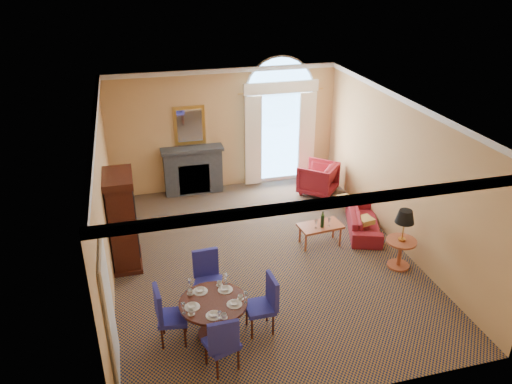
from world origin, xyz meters
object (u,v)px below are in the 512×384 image
object	(u,v)px
sofa	(364,221)
armchair	(318,178)
armoire	(123,222)
coffee_table	(321,226)
dining_table	(214,310)
side_table	(403,232)

from	to	relation	value
sofa	armchair	xyz separation A→B (m)	(-0.29, 2.15, 0.17)
armoire	coffee_table	xyz separation A→B (m)	(4.09, -0.34, -0.51)
armoire	sofa	size ratio (longest dim) A/B	1.15
dining_table	sofa	xyz separation A→B (m)	(3.94, 2.58, -0.28)
armchair	coffee_table	distance (m)	2.61
armoire	armchair	bearing A→B (deg)	23.05
dining_table	side_table	world-z (taller)	side_table
coffee_table	dining_table	bearing A→B (deg)	-146.50
dining_table	coffee_table	xyz separation A→B (m)	(2.76, 2.27, -0.09)
armchair	side_table	size ratio (longest dim) A/B	0.73
armoire	coffee_table	size ratio (longest dim) A/B	2.01
armoire	armchair	distance (m)	5.44
armoire	sofa	xyz separation A→B (m)	(5.27, -0.03, -0.70)
dining_table	side_table	xyz separation A→B (m)	(3.99, 1.06, 0.27)
coffee_table	side_table	xyz separation A→B (m)	(1.23, -1.21, 0.36)
armoire	dining_table	distance (m)	2.96
armchair	side_table	world-z (taller)	side_table
side_table	armchair	bearing A→B (deg)	95.32
armchair	coffee_table	world-z (taller)	coffee_table
sofa	armchair	distance (m)	2.17
armchair	side_table	bearing A→B (deg)	47.48
dining_table	side_table	distance (m)	4.14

